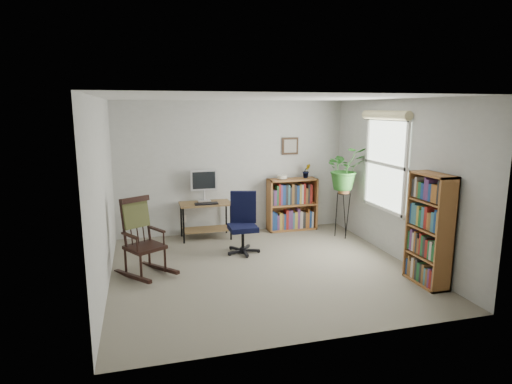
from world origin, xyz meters
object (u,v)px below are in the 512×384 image
object	(u,v)px
desk	(206,221)
low_bookshelf	(292,204)
office_chair	(243,223)
rocking_chair	(144,237)
tall_bookshelf	(429,230)

from	to	relation	value
desk	low_bookshelf	distance (m)	1.67
office_chair	rocking_chair	bearing A→B (deg)	-144.15
desk	low_bookshelf	xyz separation A→B (m)	(1.65, 0.12, 0.17)
office_chair	low_bookshelf	xyz separation A→B (m)	(1.21, 1.06, -0.00)
office_chair	tall_bookshelf	world-z (taller)	tall_bookshelf
desk	office_chair	bearing A→B (deg)	-64.54
low_bookshelf	tall_bookshelf	xyz separation A→B (m)	(0.83, -2.86, 0.24)
office_chair	low_bookshelf	size ratio (longest dim) A/B	1.00
tall_bookshelf	rocking_chair	bearing A→B (deg)	160.27
tall_bookshelf	low_bookshelf	bearing A→B (deg)	106.21
rocking_chair	tall_bookshelf	xyz separation A→B (m)	(3.54, -1.27, 0.18)
office_chair	tall_bookshelf	bearing A→B (deg)	-25.12
desk	office_chair	world-z (taller)	office_chair
desk	rocking_chair	bearing A→B (deg)	-125.66
tall_bookshelf	desk	bearing A→B (deg)	132.19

